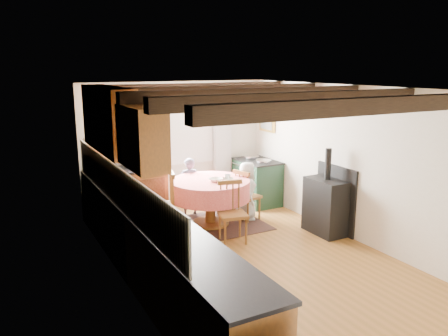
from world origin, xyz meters
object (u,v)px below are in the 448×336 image
chair_right (247,195)px  child_right (247,191)px  cast_iron_stove (326,191)px  cup (228,177)px  dining_table (210,203)px  chair_left (161,204)px  chair_near (233,212)px  child_far (189,187)px  aga_range (257,181)px

chair_right → child_right: (-0.01, 0.01, 0.06)m
cast_iron_stove → cup: (-1.25, 1.04, 0.15)m
dining_table → cup: bearing=-29.2°
dining_table → cast_iron_stove: 1.94m
cast_iron_stove → child_right: cast_iron_stove is taller
dining_table → chair_left: bearing=-178.4°
dining_table → child_right: bearing=-0.2°
chair_near → cast_iron_stove: cast_iron_stove is taller
child_far → child_right: child_far is taller
chair_right → child_right: size_ratio=0.88×
chair_near → cast_iron_stove: size_ratio=0.68×
cup → child_right: bearing=17.1°
dining_table → chair_near: bearing=-91.1°
aga_range → chair_near: bearing=-132.4°
dining_table → child_far: bearing=96.7°
child_far → cup: 0.97m
chair_right → child_far: child_far is taller
aga_range → child_right: child_right is taller
child_far → cast_iron_stove: bearing=134.8°
chair_right → chair_near: bearing=121.3°
cast_iron_stove → child_far: (-1.59, 1.88, -0.17)m
chair_left → cast_iron_stove: bearing=78.1°
child_far → cup: (0.34, -0.84, 0.32)m
cast_iron_stove → child_right: bearing=123.8°
chair_near → cup: 0.82m
chair_right → cup: chair_right is taller
aga_range → child_right: 1.00m
aga_range → child_far: child_far is taller
aga_range → cup: cup is taller
chair_left → aga_range: (2.29, 0.76, -0.08)m
aga_range → child_far: bearing=-178.7°
chair_right → aga_range: size_ratio=0.95×
chair_near → aga_range: chair_near is taller
aga_range → dining_table: bearing=-152.3°
cup → chair_left: bearing=174.1°
chair_left → child_right: bearing=104.6°
chair_right → cup: 0.63m
cast_iron_stove → child_far: bearing=130.2°
dining_table → cup: (0.26, -0.14, 0.45)m
child_right → cup: 0.59m
dining_table → chair_right: 0.73m
chair_near → dining_table: bearing=101.4°
chair_near → child_right: 1.09m
chair_near → child_far: 1.52m
dining_table → child_far: child_far is taller
dining_table → cast_iron_stove: bearing=-38.1°
dining_table → chair_near: (-0.02, -0.81, 0.07)m
dining_table → child_far: 0.72m
chair_near → aga_range: bearing=60.1°
child_far → child_right: bearing=143.4°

